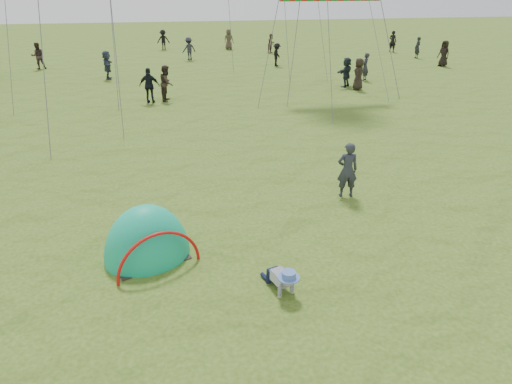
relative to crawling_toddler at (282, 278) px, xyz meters
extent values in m
plane|color=#315211|center=(0.38, 0.72, -0.29)|extent=(140.00, 140.00, 0.00)
ellipsoid|color=teal|center=(-2.57, 1.80, -0.29)|extent=(2.31, 2.12, 2.43)
imported|color=#282A33|center=(2.86, 3.88, 0.49)|extent=(0.61, 0.44, 1.57)
imported|color=#25262E|center=(10.37, 19.55, 0.53)|extent=(0.69, 0.71, 1.64)
imported|color=#412F26|center=(7.62, 32.69, 0.50)|extent=(0.97, 0.96, 1.58)
imported|color=#25252E|center=(0.41, 30.11, 0.56)|extent=(1.26, 1.01, 1.71)
imported|color=black|center=(8.88, 17.10, 0.57)|extent=(0.92, 1.01, 1.73)
imported|color=#1E272E|center=(8.53, 18.03, 0.53)|extent=(1.45, 1.40, 1.65)
imported|color=black|center=(18.10, 31.16, 0.59)|extent=(0.75, 0.76, 1.77)
imported|color=#2F211F|center=(-10.16, 28.04, 0.60)|extent=(1.04, 0.93, 1.78)
imported|color=black|center=(-2.53, 16.27, 0.56)|extent=(1.07, 0.61, 1.71)
imported|color=black|center=(6.41, 25.94, 0.50)|extent=(1.03, 1.19, 1.59)
imported|color=#3E3127|center=(4.39, 35.72, 0.59)|extent=(1.02, 0.88, 1.76)
imported|color=#2C3548|center=(-5.13, 23.26, 0.56)|extent=(0.56, 1.60, 1.71)
imported|color=black|center=(18.30, 27.33, 0.52)|extent=(0.42, 0.61, 1.63)
imported|color=#32251E|center=(-1.68, 16.63, 0.59)|extent=(0.86, 0.99, 1.76)
imported|color=black|center=(-1.41, 36.78, 0.56)|extent=(1.15, 0.72, 1.71)
imported|color=black|center=(18.13, 23.39, 0.60)|extent=(0.84, 1.02, 1.79)
camera|label=1|loc=(-1.98, -7.02, 5.16)|focal=32.00mm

